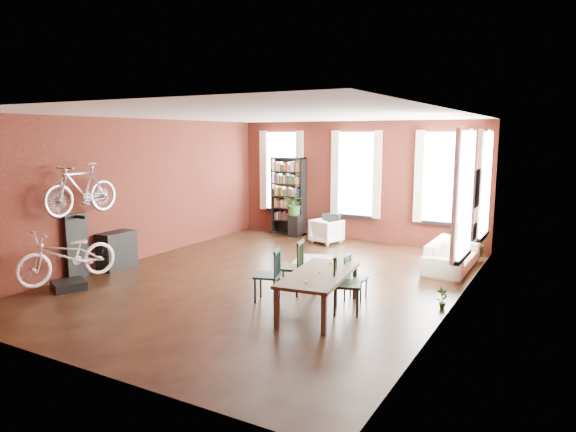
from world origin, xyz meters
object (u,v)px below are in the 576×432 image
Objects in this scene: bookshelf at (288,196)px; bicycle_floor at (66,232)px; plant_stand at (295,226)px; dining_chair_d at (356,278)px; cream_sofa at (452,250)px; dining_chair_a at (267,275)px; dining_chair_b at (290,267)px; console_table at (117,250)px; white_armchair at (327,230)px; bike_trainer at (69,285)px; dining_chair_c at (347,285)px; dining_table at (319,293)px.

bookshelf is 6.75m from bicycle_floor.
dining_chair_d is at bearing -50.81° from plant_stand.
cream_sofa is 4.81m from plant_stand.
dining_chair_a is 1.16× the size of dining_chair_d.
dining_chair_b is at bearing 151.19° from dining_chair_a.
plant_stand is at bearing 91.13° from bicycle_floor.
console_table is at bearing -108.40° from plant_stand.
dining_chair_d is 0.37× the size of cream_sofa.
bicycle_floor is (-0.90, -6.69, -0.01)m from bookshelf.
console_table reaches higher than white_armchair.
dining_chair_a is 3.94m from console_table.
dining_chair_a reaches higher than console_table.
white_armchair is 0.88× the size of console_table.
bike_trainer is at bearing -86.82° from dining_chair_a.
dining_chair_a is at bearing 31.15° from bicycle_floor.
dining_chair_c reaches higher than cream_sofa.
dining_chair_c is 5.41m from white_armchair.
white_armchair reaches higher than dining_table.
cream_sofa is (3.45, -1.09, 0.05)m from white_armchair.
dining_chair_b is at bearing 99.12° from dining_chair_d.
dining_chair_b is 1.59× the size of plant_stand.
bike_trainer is at bearing -77.09° from dining_chair_b.
dining_chair_a is 1.49× the size of plant_stand.
white_armchair is 6.56m from bike_trainer.
dining_chair_a is 1.13× the size of console_table.
dining_chair_a reaches higher than dining_table.
dining_chair_d is at bearing 22.78° from bike_trainer.
white_armchair is at bearing 72.45° from cream_sofa.
dining_chair_d is 6.16m from bookshelf.
cream_sofa reaches higher than bike_trainer.
bookshelf is 3.12× the size of white_armchair.
dining_table is at bearing -57.88° from plant_stand.
white_armchair is (-2.57, 4.76, -0.12)m from dining_chair_c.
dining_chair_d is 5.26m from console_table.
console_table is (-4.96, 0.35, 0.07)m from dining_table.
dining_chair_c is 0.45× the size of cream_sofa.
bookshelf is at bearing -5.34° from white_armchair.
dining_chair_b is 5.67m from bookshelf.
dining_chair_b reaches higher than cream_sofa.
plant_stand is (-1.14, 0.34, -0.05)m from white_armchair.
console_table is (-1.28, -5.20, -0.70)m from bookshelf.
plant_stand is at bearing 78.85° from bike_trainer.
bookshelf is at bearing 16.93° from dining_chair_c.
dining_chair_b is 1.24× the size of dining_chair_d.
dining_table is 0.92m from dining_chair_d.
dining_chair_b is 4.07m from console_table.
dining_chair_b is at bearing -62.42° from plant_stand.
dining_chair_c is 0.43× the size of bookshelf.
bike_trainer is at bearing -173.41° from dining_table.
dining_table is 1.03m from dining_chair_a.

